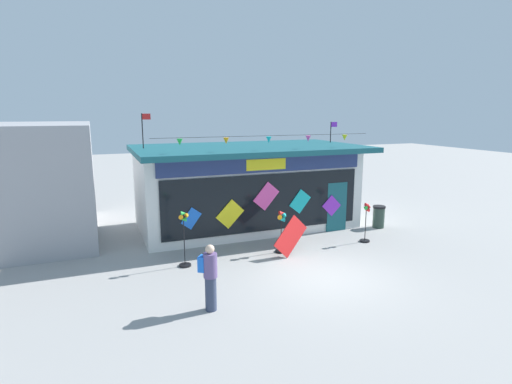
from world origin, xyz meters
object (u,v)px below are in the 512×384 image
object	(u,v)px
person_near_camera	(210,276)
wind_spinner_left	(282,227)
display_kite_on_ground	(291,236)
kite_shop_building	(246,185)
wind_spinner_center_left	(366,220)
wind_spinner_far_left	(184,237)
trash_bin	(379,217)

from	to	relation	value
person_near_camera	wind_spinner_left	bearing A→B (deg)	-12.28
person_near_camera	display_kite_on_ground	bearing A→B (deg)	-17.73
wind_spinner_left	person_near_camera	size ratio (longest dim) A/B	0.89
kite_shop_building	wind_spinner_center_left	distance (m)	5.14
wind_spinner_center_left	wind_spinner_far_left	bearing A→B (deg)	179.45
kite_shop_building	trash_bin	distance (m)	5.74
kite_shop_building	display_kite_on_ground	world-z (taller)	kite_shop_building
kite_shop_building	wind_spinner_far_left	size ratio (longest dim) A/B	5.06
wind_spinner_far_left	trash_bin	world-z (taller)	wind_spinner_far_left
wind_spinner_left	wind_spinner_center_left	bearing A→B (deg)	-2.27
kite_shop_building	wind_spinner_left	bearing A→B (deg)	-91.00
wind_spinner_far_left	wind_spinner_left	xyz separation A→B (m)	(3.39, 0.07, -0.08)
wind_spinner_left	wind_spinner_center_left	distance (m)	3.42
display_kite_on_ground	kite_shop_building	bearing A→B (deg)	90.73
wind_spinner_left	trash_bin	size ratio (longest dim) A/B	1.61
wind_spinner_left	person_near_camera	distance (m)	4.65
wind_spinner_far_left	wind_spinner_center_left	size ratio (longest dim) A/B	1.19
person_near_camera	trash_bin	bearing A→B (deg)	-27.56
wind_spinner_center_left	trash_bin	world-z (taller)	wind_spinner_center_left
wind_spinner_far_left	wind_spinner_left	bearing A→B (deg)	1.19
trash_bin	wind_spinner_far_left	bearing A→B (deg)	-171.02
wind_spinner_left	wind_spinner_far_left	bearing A→B (deg)	-178.81
kite_shop_building	trash_bin	xyz separation A→B (m)	(5.06, -2.39, -1.28)
wind_spinner_far_left	wind_spinner_left	distance (m)	3.39
person_near_camera	kite_shop_building	bearing A→B (deg)	7.98
wind_spinner_far_left	display_kite_on_ground	xyz separation A→B (m)	(3.50, -0.40, -0.28)
kite_shop_building	person_near_camera	bearing A→B (deg)	-117.08
kite_shop_building	wind_spinner_far_left	world-z (taller)	kite_shop_building
wind_spinner_far_left	wind_spinner_center_left	distance (m)	6.80
trash_bin	display_kite_on_ground	world-z (taller)	display_kite_on_ground
wind_spinner_center_left	kite_shop_building	bearing A→B (deg)	131.42
wind_spinner_far_left	display_kite_on_ground	distance (m)	3.53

